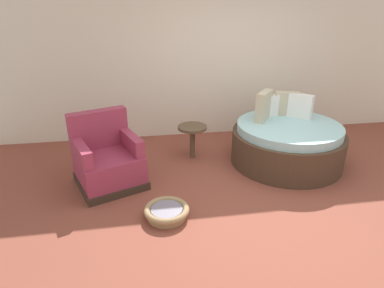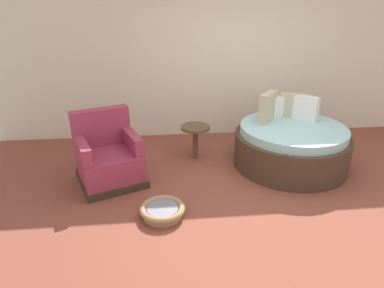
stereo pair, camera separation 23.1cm
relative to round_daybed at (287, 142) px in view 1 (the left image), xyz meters
The scene contains 6 objects.
ground_plane 1.18m from the round_daybed, 128.08° to the right, with size 8.00×8.00×0.02m, color brown.
back_wall 1.98m from the round_daybed, 116.19° to the left, with size 8.00×0.12×3.00m, color silver.
round_daybed is the anchor object (origin of this frame).
red_armchair 2.60m from the round_daybed, behind, with size 1.04×1.04×0.94m.
pet_basket 2.21m from the round_daybed, 149.59° to the right, with size 0.51×0.51×0.13m.
side_table 1.42m from the round_daybed, 165.03° to the left, with size 0.44×0.44×0.52m.
Camera 1 is at (-1.40, -3.25, 2.21)m, focal length 30.28 mm.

